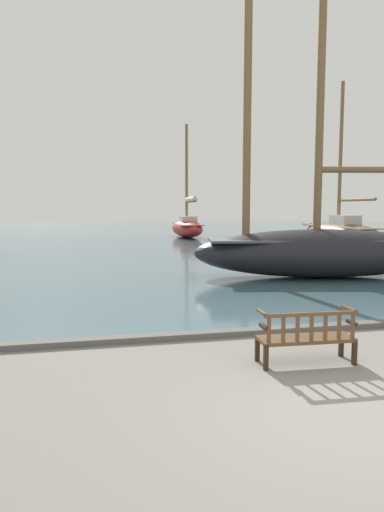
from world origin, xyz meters
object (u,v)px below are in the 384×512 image
(sailboat_far_starboard, at_px, (340,229))
(sailboat_distant_harbor, at_px, (187,227))
(park_bench, at_px, (307,336))
(sailboat_mid_starboard, at_px, (321,246))

(sailboat_far_starboard, xyz_separation_m, sailboat_distant_harbor, (-10.62, 7.21, 0.02))
(park_bench, distance_m, sailboat_mid_starboard, 9.68)
(park_bench, relative_size, sailboat_far_starboard, 0.13)
(park_bench, relative_size, sailboat_mid_starboard, 0.12)
(sailboat_mid_starboard, bearing_deg, park_bench, -119.48)
(park_bench, xyz_separation_m, sailboat_distant_harbor, (4.74, 32.43, 0.53))
(sailboat_mid_starboard, distance_m, sailboat_distant_harbor, 24.03)
(park_bench, bearing_deg, sailboat_mid_starboard, 60.52)
(sailboat_distant_harbor, bearing_deg, sailboat_far_starboard, -34.17)
(sailboat_mid_starboard, xyz_separation_m, sailboat_distant_harbor, (-0.01, 24.03, -0.22))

